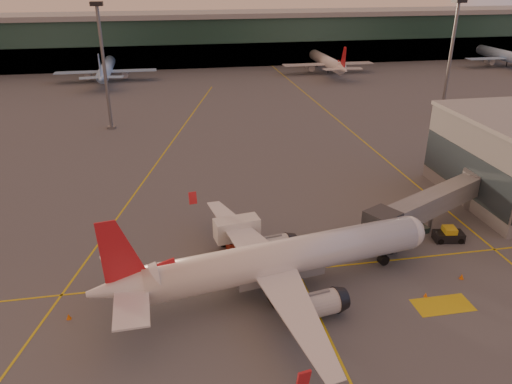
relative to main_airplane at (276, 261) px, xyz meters
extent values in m
plane|color=#4C4F54|center=(-1.74, -1.74, -3.67)|extent=(600.00, 600.00, 0.00)
cube|color=gold|center=(-1.74, 3.26, -3.66)|extent=(80.00, 0.25, 0.01)
cube|color=gold|center=(-11.74, 43.26, -3.66)|extent=(31.30, 115.98, 0.01)
cube|color=gold|center=(28.26, 68.26, -3.66)|extent=(0.25, 160.00, 0.01)
cube|color=gold|center=(3.26, -9.74, -3.66)|extent=(0.25, 30.00, 0.01)
cube|color=gold|center=(16.26, -5.74, -3.66)|extent=(6.00, 3.00, 0.01)
cube|color=#19382D|center=(-1.74, 140.26, 4.33)|extent=(400.00, 18.00, 16.00)
cube|color=gray|center=(-1.74, 140.26, 13.13)|extent=(400.00, 20.00, 1.60)
cube|color=black|center=(-1.74, 131.76, 0.33)|extent=(400.00, 1.00, 8.00)
cube|color=#2D3D47|center=(31.31, 16.26, 1.33)|extent=(0.30, 21.60, 6.00)
cylinder|color=slate|center=(-21.74, 64.26, 8.83)|extent=(0.70, 0.70, 25.00)
cube|color=black|center=(-21.74, 64.26, 21.53)|extent=(2.40, 2.40, 0.80)
cube|color=slate|center=(-21.74, 64.26, -3.42)|extent=(1.60, 1.60, 0.50)
cylinder|color=slate|center=(53.26, 60.26, 8.83)|extent=(0.70, 0.70, 25.00)
cube|color=black|center=(53.26, 60.26, 21.53)|extent=(2.40, 2.40, 0.80)
cube|color=slate|center=(53.26, 60.26, -3.42)|extent=(1.60, 1.60, 0.50)
cylinder|color=white|center=(1.27, 0.22, 0.20)|extent=(30.36, 9.00, 3.87)
sphere|color=white|center=(16.12, 2.81, 0.20)|extent=(3.79, 3.79, 3.79)
cube|color=black|center=(17.20, 3.00, 0.69)|extent=(2.15, 2.78, 0.68)
cone|color=white|center=(-15.39, -2.69, 0.49)|extent=(7.15, 4.76, 3.68)
cube|color=white|center=(-14.46, -5.88, 0.59)|extent=(3.33, 6.35, 0.19)
cylinder|color=silver|center=(3.00, -5.45, -1.92)|extent=(4.42, 3.17, 2.52)
cylinder|color=black|center=(-0.47, -2.64, -2.79)|extent=(1.95, 1.63, 1.74)
cylinder|color=black|center=(-0.47, -2.64, -2.26)|extent=(0.35, 0.35, 1.06)
cube|color=white|center=(-15.60, 0.64, 0.59)|extent=(4.90, 6.91, 0.19)
cylinder|color=silver|center=(0.98, 6.14, -1.92)|extent=(4.42, 3.17, 2.52)
cylinder|color=black|center=(-1.34, 2.32, -2.79)|extent=(1.95, 1.63, 1.74)
cylinder|color=black|center=(-1.34, 2.32, -2.26)|extent=(0.35, 0.35, 1.06)
cube|color=slate|center=(0.18, 0.03, -1.05)|extent=(9.95, 4.69, 1.55)
cylinder|color=black|center=(13.22, 2.31, -2.79)|extent=(1.33, 0.97, 1.22)
cube|color=slate|center=(22.79, 9.28, 0.50)|extent=(20.15, 12.27, 2.70)
cube|color=#2D3035|center=(13.82, 4.89, 0.50)|extent=(4.59, 4.59, 3.00)
cube|color=#2D3035|center=(15.32, 5.79, -2.47)|extent=(1.60, 2.40, 2.40)
cylinder|color=black|center=(15.32, 4.69, -3.27)|extent=(0.80, 0.40, 0.80)
cylinder|color=black|center=(15.32, 6.89, -3.27)|extent=(0.80, 0.40, 0.80)
cylinder|color=slate|center=(22.79, 9.28, -2.23)|extent=(0.50, 0.50, 2.87)
cylinder|color=slate|center=(32.26, 14.26, 0.50)|extent=(4.40, 4.40, 3.00)
cylinder|color=slate|center=(32.26, 14.26, -2.23)|extent=(2.40, 2.40, 2.87)
cube|color=#9E2816|center=(-2.51, 9.20, -2.97)|extent=(3.27, 2.65, 1.39)
cube|color=silver|center=(-2.79, 9.16, -0.79)|extent=(5.66, 3.11, 2.59)
cylinder|color=black|center=(-3.99, 7.85, -3.25)|extent=(0.87, 0.45, 0.83)
cylinder|color=black|center=(-0.69, 8.36, -3.25)|extent=(0.87, 0.45, 0.83)
cube|color=gold|center=(12.49, 6.49, -2.98)|extent=(2.42, 1.61, 1.38)
cylinder|color=black|center=(11.52, 6.02, -3.38)|extent=(0.60, 0.35, 0.57)
cylinder|color=black|center=(13.34, 5.83, -3.38)|extent=(0.60, 0.35, 0.57)
cube|color=black|center=(23.81, 6.36, -3.08)|extent=(3.86, 2.44, 1.17)
cube|color=gold|center=(23.81, 6.36, -2.28)|extent=(1.73, 1.91, 0.96)
cylinder|color=black|center=(22.42, 5.72, -3.29)|extent=(0.78, 0.43, 0.74)
cylinder|color=black|center=(24.94, 5.33, -3.29)|extent=(0.78, 0.43, 0.74)
cone|color=orange|center=(20.77, -1.74, -3.36)|extent=(0.49, 0.49, 0.62)
cube|color=orange|center=(20.77, -1.74, -3.65)|extent=(0.42, 0.42, 0.03)
cone|color=orange|center=(-21.07, -0.97, -3.36)|extent=(0.48, 0.48, 0.61)
cube|color=orange|center=(-21.07, -0.97, -3.65)|extent=(0.41, 0.41, 0.03)
cone|color=orange|center=(-1.28, 17.06, -3.40)|extent=(0.42, 0.42, 0.53)
cube|color=orange|center=(-1.28, 17.06, -3.65)|extent=(0.36, 0.36, 0.03)
cone|color=orange|center=(15.23, -4.07, -3.41)|extent=(0.39, 0.39, 0.50)
cube|color=orange|center=(15.23, -4.07, -3.65)|extent=(0.34, 0.34, 0.03)
camera|label=1|loc=(-10.28, -43.30, 27.87)|focal=35.00mm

